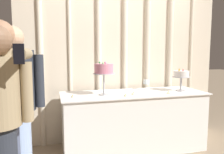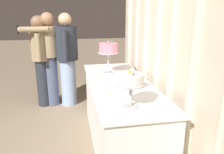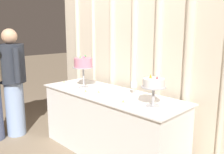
{
  "view_description": "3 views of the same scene",
  "coord_description": "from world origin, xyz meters",
  "px_view_note": "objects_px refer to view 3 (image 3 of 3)",
  "views": [
    {
      "loc": [
        -1.05,
        -2.61,
        1.34
      ],
      "look_at": [
        -0.32,
        0.06,
        1.03
      ],
      "focal_mm": 34.65,
      "sensor_mm": 36.0,
      "label": 1
    },
    {
      "loc": [
        2.36,
        -0.43,
        1.56
      ],
      "look_at": [
        -0.11,
        0.03,
        0.84
      ],
      "focal_mm": 35.28,
      "sensor_mm": 36.0,
      "label": 2
    },
    {
      "loc": [
        2.04,
        -1.88,
        1.56
      ],
      "look_at": [
        0.05,
        0.09,
        1.01
      ],
      "focal_mm": 38.41,
      "sensor_mm": 36.0,
      "label": 3
    }
  ],
  "objects_px": {
    "tealight_far_left": "(64,83)",
    "tealight_far_right": "(123,103)",
    "tealight_near_left": "(86,92)",
    "guest_man_dark_suit": "(13,79)",
    "cake_display_nearright": "(154,85)",
    "tealight_near_right": "(99,93)",
    "cake_display_nearleft": "(83,64)",
    "wine_glass": "(134,85)",
    "cake_table": "(110,124)"
  },
  "relations": [
    {
      "from": "cake_table",
      "to": "tealight_near_left",
      "type": "distance_m",
      "value": 0.5
    },
    {
      "from": "cake_display_nearright",
      "to": "guest_man_dark_suit",
      "type": "relative_size",
      "value": 0.21
    },
    {
      "from": "tealight_far_right",
      "to": "guest_man_dark_suit",
      "type": "height_order",
      "value": "guest_man_dark_suit"
    },
    {
      "from": "cake_display_nearleft",
      "to": "cake_display_nearright",
      "type": "distance_m",
      "value": 1.12
    },
    {
      "from": "cake_table",
      "to": "cake_display_nearright",
      "type": "height_order",
      "value": "cake_display_nearright"
    },
    {
      "from": "tealight_far_right",
      "to": "tealight_far_left",
      "type": "bearing_deg",
      "value": 175.3
    },
    {
      "from": "wine_glass",
      "to": "tealight_near_left",
      "type": "xyz_separation_m",
      "value": [
        -0.44,
        -0.38,
        -0.1
      ]
    },
    {
      "from": "wine_glass",
      "to": "tealight_far_left",
      "type": "xyz_separation_m",
      "value": [
        -1.08,
        -0.26,
        -0.1
      ]
    },
    {
      "from": "cake_table",
      "to": "tealight_far_left",
      "type": "bearing_deg",
      "value": -173.5
    },
    {
      "from": "tealight_near_left",
      "to": "guest_man_dark_suit",
      "type": "relative_size",
      "value": 0.02
    },
    {
      "from": "wine_glass",
      "to": "cake_table",
      "type": "bearing_deg",
      "value": -146.1
    },
    {
      "from": "tealight_far_left",
      "to": "tealight_near_left",
      "type": "xyz_separation_m",
      "value": [
        0.64,
        -0.12,
        0.0
      ]
    },
    {
      "from": "tealight_far_left",
      "to": "tealight_far_right",
      "type": "xyz_separation_m",
      "value": [
        1.24,
        -0.1,
        -0.0
      ]
    },
    {
      "from": "wine_glass",
      "to": "guest_man_dark_suit",
      "type": "distance_m",
      "value": 1.82
    },
    {
      "from": "cake_table",
      "to": "tealight_far_left",
      "type": "relative_size",
      "value": 50.43
    },
    {
      "from": "wine_glass",
      "to": "tealight_far_left",
      "type": "relative_size",
      "value": 3.83
    },
    {
      "from": "cake_table",
      "to": "cake_display_nearright",
      "type": "distance_m",
      "value": 0.93
    },
    {
      "from": "cake_display_nearleft",
      "to": "guest_man_dark_suit",
      "type": "bearing_deg",
      "value": -150.66
    },
    {
      "from": "tealight_far_right",
      "to": "guest_man_dark_suit",
      "type": "bearing_deg",
      "value": -167.44
    },
    {
      "from": "tealight_near_right",
      "to": "tealight_far_right",
      "type": "distance_m",
      "value": 0.47
    },
    {
      "from": "tealight_far_left",
      "to": "tealight_near_right",
      "type": "xyz_separation_m",
      "value": [
        0.78,
        -0.03,
        -0.0
      ]
    },
    {
      "from": "tealight_near_right",
      "to": "guest_man_dark_suit",
      "type": "height_order",
      "value": "guest_man_dark_suit"
    },
    {
      "from": "cake_table",
      "to": "cake_display_nearleft",
      "type": "relative_size",
      "value": 4.54
    },
    {
      "from": "cake_display_nearright",
      "to": "tealight_near_right",
      "type": "distance_m",
      "value": 0.78
    },
    {
      "from": "cake_display_nearright",
      "to": "tealight_near_left",
      "type": "xyz_separation_m",
      "value": [
        -0.88,
        -0.16,
        -0.21
      ]
    },
    {
      "from": "cake_display_nearleft",
      "to": "cake_display_nearright",
      "type": "xyz_separation_m",
      "value": [
        1.12,
        0.0,
        -0.1
      ]
    },
    {
      "from": "wine_glass",
      "to": "tealight_near_right",
      "type": "relative_size",
      "value": 3.11
    },
    {
      "from": "tealight_near_right",
      "to": "cake_table",
      "type": "bearing_deg",
      "value": 65.45
    },
    {
      "from": "tealight_far_left",
      "to": "tealight_near_right",
      "type": "distance_m",
      "value": 0.78
    },
    {
      "from": "cake_display_nearright",
      "to": "tealight_near_right",
      "type": "xyz_separation_m",
      "value": [
        -0.74,
        -0.07,
        -0.22
      ]
    },
    {
      "from": "tealight_far_left",
      "to": "guest_man_dark_suit",
      "type": "relative_size",
      "value": 0.02
    },
    {
      "from": "tealight_near_right",
      "to": "tealight_near_left",
      "type": "bearing_deg",
      "value": -147.18
    },
    {
      "from": "cake_display_nearleft",
      "to": "tealight_far_right",
      "type": "height_order",
      "value": "cake_display_nearleft"
    },
    {
      "from": "cake_table",
      "to": "wine_glass",
      "type": "relative_size",
      "value": 13.18
    },
    {
      "from": "tealight_near_left",
      "to": "tealight_far_right",
      "type": "distance_m",
      "value": 0.6
    },
    {
      "from": "tealight_near_right",
      "to": "tealight_far_right",
      "type": "xyz_separation_m",
      "value": [
        0.47,
        -0.07,
        -0.0
      ]
    },
    {
      "from": "tealight_near_left",
      "to": "wine_glass",
      "type": "bearing_deg",
      "value": 40.71
    },
    {
      "from": "cake_display_nearleft",
      "to": "tealight_far_left",
      "type": "bearing_deg",
      "value": -174.47
    },
    {
      "from": "cake_table",
      "to": "guest_man_dark_suit",
      "type": "height_order",
      "value": "guest_man_dark_suit"
    },
    {
      "from": "cake_table",
      "to": "cake_display_nearleft",
      "type": "distance_m",
      "value": 0.84
    },
    {
      "from": "cake_display_nearleft",
      "to": "tealight_near_left",
      "type": "xyz_separation_m",
      "value": [
        0.24,
        -0.16,
        -0.31
      ]
    },
    {
      "from": "cake_table",
      "to": "cake_display_nearleft",
      "type": "bearing_deg",
      "value": -172.6
    },
    {
      "from": "tealight_near_right",
      "to": "cake_display_nearright",
      "type": "bearing_deg",
      "value": 5.6
    },
    {
      "from": "cake_display_nearright",
      "to": "tealight_near_right",
      "type": "bearing_deg",
      "value": -174.4
    },
    {
      "from": "tealight_near_left",
      "to": "tealight_far_right",
      "type": "xyz_separation_m",
      "value": [
        0.6,
        0.02,
        -0.0
      ]
    },
    {
      "from": "cake_display_nearleft",
      "to": "wine_glass",
      "type": "distance_m",
      "value": 0.75
    },
    {
      "from": "tealight_near_left",
      "to": "guest_man_dark_suit",
      "type": "height_order",
      "value": "guest_man_dark_suit"
    },
    {
      "from": "tealight_far_left",
      "to": "tealight_near_right",
      "type": "bearing_deg",
      "value": -2.28
    },
    {
      "from": "wine_glass",
      "to": "cake_display_nearleft",
      "type": "bearing_deg",
      "value": -161.87
    },
    {
      "from": "cake_display_nearleft",
      "to": "tealight_far_right",
      "type": "relative_size",
      "value": 9.23
    }
  ]
}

